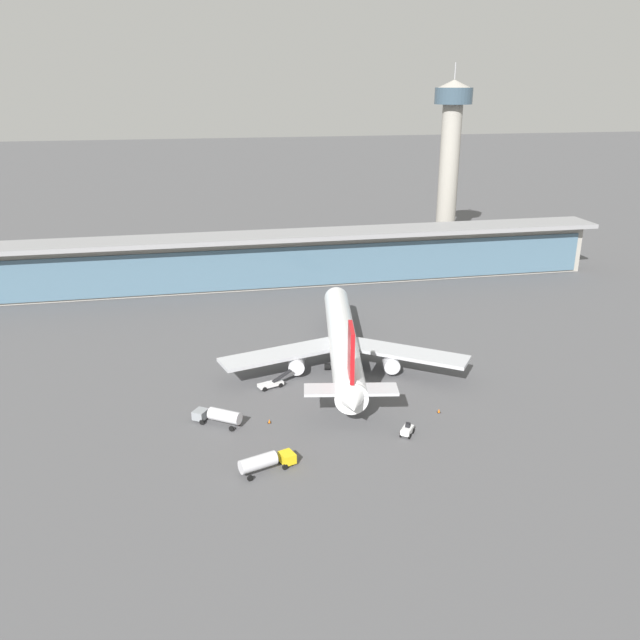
{
  "coord_description": "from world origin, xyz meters",
  "views": [
    {
      "loc": [
        -25.71,
        -105.41,
        54.14
      ],
      "look_at": [
        0.0,
        19.89,
        7.78
      ],
      "focal_mm": 36.91,
      "sensor_mm": 36.0,
      "label": 1
    }
  ],
  "objects_px": {
    "service_truck_mid_apron_white": "(272,384)",
    "safety_cone_bravo": "(439,411)",
    "service_truck_near_nose_yellow": "(265,461)",
    "safety_cone_alpha": "(269,421)",
    "service_truck_by_tail_white": "(407,430)",
    "airliner_on_stand": "(343,342)",
    "control_tower": "(450,152)",
    "service_truck_under_wing_grey": "(219,416)"
  },
  "relations": [
    {
      "from": "airliner_on_stand",
      "to": "control_tower",
      "type": "bearing_deg",
      "value": 57.3
    },
    {
      "from": "airliner_on_stand",
      "to": "safety_cone_alpha",
      "type": "height_order",
      "value": "airliner_on_stand"
    },
    {
      "from": "service_truck_near_nose_yellow",
      "to": "service_truck_mid_apron_white",
      "type": "bearing_deg",
      "value": 80.39
    },
    {
      "from": "airliner_on_stand",
      "to": "service_truck_by_tail_white",
      "type": "xyz_separation_m",
      "value": [
        3.88,
        -28.95,
        -4.46
      ]
    },
    {
      "from": "safety_cone_bravo",
      "to": "service_truck_near_nose_yellow",
      "type": "bearing_deg",
      "value": -159.01
    },
    {
      "from": "airliner_on_stand",
      "to": "service_truck_by_tail_white",
      "type": "relative_size",
      "value": 19.09
    },
    {
      "from": "service_truck_by_tail_white",
      "to": "safety_cone_alpha",
      "type": "relative_size",
      "value": 4.74
    },
    {
      "from": "service_truck_under_wing_grey",
      "to": "control_tower",
      "type": "distance_m",
      "value": 139.21
    },
    {
      "from": "airliner_on_stand",
      "to": "service_truck_mid_apron_white",
      "type": "distance_m",
      "value": 17.44
    },
    {
      "from": "safety_cone_alpha",
      "to": "safety_cone_bravo",
      "type": "distance_m",
      "value": 29.5
    },
    {
      "from": "airliner_on_stand",
      "to": "service_truck_by_tail_white",
      "type": "distance_m",
      "value": 29.55
    },
    {
      "from": "control_tower",
      "to": "airliner_on_stand",
      "type": "bearing_deg",
      "value": -122.7
    },
    {
      "from": "airliner_on_stand",
      "to": "safety_cone_alpha",
      "type": "xyz_separation_m",
      "value": [
        -17.58,
        -20.41,
        -5.01
      ]
    },
    {
      "from": "service_truck_near_nose_yellow",
      "to": "safety_cone_alpha",
      "type": "relative_size",
      "value": 12.66
    },
    {
      "from": "service_truck_under_wing_grey",
      "to": "safety_cone_alpha",
      "type": "bearing_deg",
      "value": -7.27
    },
    {
      "from": "service_truck_by_tail_white",
      "to": "safety_cone_bravo",
      "type": "xyz_separation_m",
      "value": [
        7.96,
        6.3,
        -0.56
      ]
    },
    {
      "from": "service_truck_under_wing_grey",
      "to": "control_tower",
      "type": "height_order",
      "value": "control_tower"
    },
    {
      "from": "service_truck_mid_apron_white",
      "to": "safety_cone_bravo",
      "type": "height_order",
      "value": "service_truck_mid_apron_white"
    },
    {
      "from": "safety_cone_bravo",
      "to": "service_truck_by_tail_white",
      "type": "bearing_deg",
      "value": -141.63
    },
    {
      "from": "service_truck_by_tail_white",
      "to": "service_truck_near_nose_yellow",
      "type": "bearing_deg",
      "value": -166.06
    },
    {
      "from": "service_truck_by_tail_white",
      "to": "airliner_on_stand",
      "type": "bearing_deg",
      "value": 97.63
    },
    {
      "from": "safety_cone_alpha",
      "to": "safety_cone_bravo",
      "type": "xyz_separation_m",
      "value": [
        29.41,
        -2.24,
        0.0
      ]
    },
    {
      "from": "service_truck_by_tail_white",
      "to": "safety_cone_alpha",
      "type": "xyz_separation_m",
      "value": [
        -21.46,
        8.54,
        -0.56
      ]
    },
    {
      "from": "service_truck_under_wing_grey",
      "to": "control_tower",
      "type": "xyz_separation_m",
      "value": [
        82.54,
        107.69,
        31.13
      ]
    },
    {
      "from": "service_truck_by_tail_white",
      "to": "safety_cone_bravo",
      "type": "distance_m",
      "value": 10.17
    },
    {
      "from": "airliner_on_stand",
      "to": "service_truck_near_nose_yellow",
      "type": "distance_m",
      "value": 40.45
    },
    {
      "from": "service_truck_mid_apron_white",
      "to": "safety_cone_alpha",
      "type": "bearing_deg",
      "value": -99.26
    },
    {
      "from": "airliner_on_stand",
      "to": "safety_cone_bravo",
      "type": "height_order",
      "value": "airliner_on_stand"
    },
    {
      "from": "service_truck_under_wing_grey",
      "to": "airliner_on_stand",
      "type": "bearing_deg",
      "value": 36.85
    },
    {
      "from": "service_truck_mid_apron_white",
      "to": "safety_cone_bravo",
      "type": "distance_m",
      "value": 31.45
    },
    {
      "from": "service_truck_under_wing_grey",
      "to": "safety_cone_bravo",
      "type": "bearing_deg",
      "value": -4.99
    },
    {
      "from": "service_truck_near_nose_yellow",
      "to": "safety_cone_bravo",
      "type": "bearing_deg",
      "value": 20.99
    },
    {
      "from": "airliner_on_stand",
      "to": "safety_cone_bravo",
      "type": "bearing_deg",
      "value": -62.41
    },
    {
      "from": "service_truck_mid_apron_white",
      "to": "service_truck_by_tail_white",
      "type": "relative_size",
      "value": 2.07
    },
    {
      "from": "service_truck_near_nose_yellow",
      "to": "service_truck_by_tail_white",
      "type": "height_order",
      "value": "service_truck_near_nose_yellow"
    },
    {
      "from": "service_truck_mid_apron_white",
      "to": "service_truck_near_nose_yellow",
      "type": "bearing_deg",
      "value": -99.61
    },
    {
      "from": "safety_cone_alpha",
      "to": "service_truck_under_wing_grey",
      "type": "bearing_deg",
      "value": 172.73
    },
    {
      "from": "airliner_on_stand",
      "to": "service_truck_under_wing_grey",
      "type": "height_order",
      "value": "airliner_on_stand"
    },
    {
      "from": "service_truck_mid_apron_white",
      "to": "service_truck_by_tail_white",
      "type": "bearing_deg",
      "value": -48.9
    },
    {
      "from": "service_truck_near_nose_yellow",
      "to": "service_truck_under_wing_grey",
      "type": "height_order",
      "value": "same"
    },
    {
      "from": "service_truck_by_tail_white",
      "to": "service_truck_mid_apron_white",
      "type": "bearing_deg",
      "value": 131.1
    },
    {
      "from": "airliner_on_stand",
      "to": "control_tower",
      "type": "distance_m",
      "value": 108.51
    }
  ]
}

